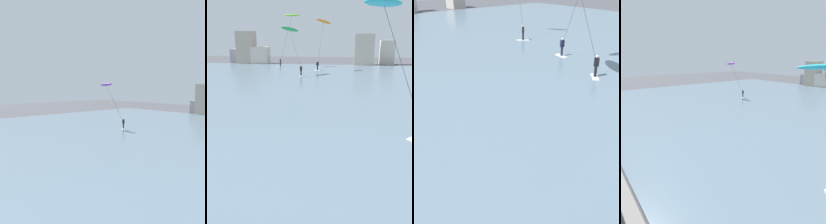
% 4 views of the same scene
% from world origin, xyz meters
% --- Properties ---
extents(kitesurfer_cyan, '(4.39, 3.56, 7.68)m').
position_xyz_m(kitesurfer_cyan, '(5.55, 14.61, 6.96)').
color(kitesurfer_cyan, silver).
rests_on(kitesurfer_cyan, water_bay).
extents(kitesurfer_purple, '(4.87, 1.87, 7.00)m').
position_xyz_m(kitesurfer_purple, '(-20.25, 28.40, 5.83)').
color(kitesurfer_purple, silver).
rests_on(kitesurfer_purple, water_bay).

